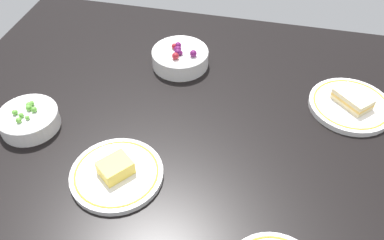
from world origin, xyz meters
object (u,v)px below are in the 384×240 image
Objects in this scene: bowl_peas at (29,119)px; bowl_berries at (180,57)px; plate_sandwich at (351,104)px; plate_cheese at (117,173)px.

bowl_berries is at bearing 47.64° from bowl_peas.
bowl_berries is at bearing 170.34° from plate_sandwich.
plate_cheese is 45.18cm from bowl_berries.
bowl_peas is (-31.44, -34.48, -0.25)cm from bowl_berries.
plate_sandwich is (53.67, 36.49, 0.11)cm from plate_cheese.
bowl_peas is 0.69× the size of plate_sandwich.
plate_cheese is 1.40× the size of bowl_peas.
plate_cheese is 1.26× the size of bowl_berries.
plate_cheese reaches higher than plate_sandwich.
bowl_berries is 1.11× the size of bowl_peas.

